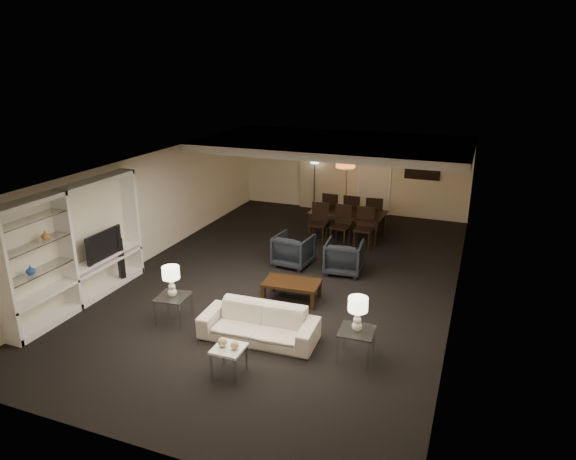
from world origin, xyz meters
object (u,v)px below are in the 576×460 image
Objects in this scene: television at (100,244)px; marble_table at (229,361)px; chair_nl at (318,223)px; armchair_right at (344,257)px; side_table_right at (356,345)px; chair_nm at (340,226)px; chair_fm at (353,212)px; table_lamp_left at (171,282)px; dining_table at (347,225)px; sofa at (259,324)px; floor_lamp at (314,183)px; vase_blue at (30,270)px; side_table_left at (174,309)px; chair_fl at (332,210)px; table_lamp_right at (358,314)px; floor_speaker at (121,261)px; pendant_light at (346,163)px; coffee_table at (292,291)px; vase_amber at (45,235)px; armchair_left at (294,250)px; chair_nr at (364,228)px; chair_fr at (374,214)px.

marble_table is at bearing -114.30° from television.
armchair_right is at bearing -57.64° from chair_nl.
marble_table is (-1.70, -1.10, -0.03)m from side_table_right.
chair_nm and chair_fm have the same top height.
chair_nl is (1.14, 5.01, -0.29)m from table_lamp_left.
dining_table is at bearing 106.34° from side_table_right.
floor_lamp reaches higher than sofa.
dining_table is 1.14× the size of floor_lamp.
vase_blue is at bearing -168.64° from side_table_right.
side_table_left is 0.54× the size of chair_fl.
chair_nl and chair_fm have the same top height.
table_lamp_right is 5.48m from floor_speaker.
television is (-5.45, 0.59, 0.24)m from table_lamp_right.
floor_speaker is at bearing -124.73° from pendant_light.
table_lamp_right reaches higher than coffee_table.
dining_table is at bearing 45.54° from chair_nl.
vase_blue is at bearing -117.31° from dining_table.
table_lamp_right is at bearing 0.00° from side_table_right.
floor_lamp is (-3.29, 7.80, 0.60)m from side_table_right.
side_table_right is 3.43× the size of vase_amber.
armchair_left is at bearing -93.09° from chair_nl.
pendant_light is 0.27× the size of dining_table.
side_table_left is 0.54× the size of chair_nl.
armchair_right is at bearing 82.23° from marble_table.
floor_lamp is (-1.63, 2.14, 0.52)m from dining_table.
dining_table is (0.04, 4.06, 0.15)m from coffee_table.
armchair_right is at bearing 55.12° from side_table_left.
chair_nr is at bearing -51.37° from floor_lamp.
table_lamp_right is at bearing 113.01° from chair_fl.
floor_lamp reaches higher than table_lamp_right.
table_lamp_left is 5.54m from chair_nr.
floor_lamp is (-1.03, 2.79, 0.35)m from chair_nl.
chair_fr is at bearing 88.84° from chair_nr.
table_lamp_left is at bearing 50.12° from armchair_right.
side_table_left is at bearing -106.12° from television.
table_lamp_left is (-1.53, -6.10, -1.12)m from pendant_light.
floor_lamp is (-1.42, 1.70, -1.06)m from pendant_light.
coffee_table is 6.85× the size of vase_amber.
armchair_right is 4.44m from marble_table.
television is 0.97× the size of chair_nr.
sofa is 1.10m from marble_table.
chair_nl reaches higher than armchair_right.
vase_blue is 0.16× the size of chair_nr.
chair_nm is 1.00× the size of chair_fm.
chair_fm is (1.74, 6.31, 0.26)m from side_table_left.
armchair_right reaches higher than side_table_right.
chair_fl reaches higher than sofa.
armchair_right is 4.02m from side_table_left.
chair_fm is at bearing 113.61° from chair_nr.
side_table_left is at bearing 18.10° from vase_amber.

